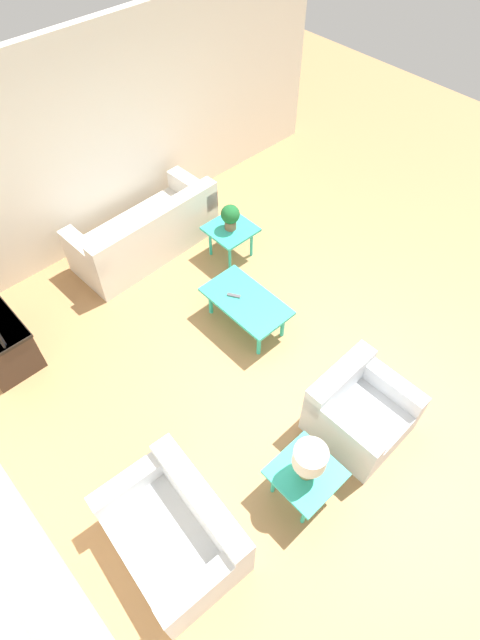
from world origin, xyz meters
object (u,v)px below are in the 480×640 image
object	(u,v)px
coffee_table	(246,303)
side_table_lamp	(305,475)
armchair	(358,411)
potted_plant	(230,216)
loveseat	(176,532)
table_lamp	(310,460)
sofa	(147,234)
side_table_plant	(231,232)

from	to	relation	value
coffee_table	side_table_lamp	distance (m)	2.14
armchair	potted_plant	xyz separation A→B (m)	(2.79, -0.79, 0.38)
loveseat	table_lamp	bearing A→B (deg)	73.09
loveseat	potted_plant	distance (m)	3.79
sofa	table_lamp	world-z (taller)	table_lamp
coffee_table	potted_plant	size ratio (longest dim) A/B	2.97
coffee_table	table_lamp	xyz separation A→B (m)	(-1.88, 1.03, 0.37)
side_table_plant	side_table_lamp	size ratio (longest dim) A/B	1.00
side_table_plant	side_table_lamp	bearing A→B (deg)	149.39
coffee_table	side_table_plant	world-z (taller)	side_table_plant
coffee_table	armchair	bearing A→B (deg)	176.37
armchair	sofa	bearing A→B (deg)	88.65
coffee_table	sofa	bearing A→B (deg)	2.96
potted_plant	loveseat	bearing A→B (deg)	130.57
loveseat	table_lamp	distance (m)	1.32
side_table_lamp	table_lamp	xyz separation A→B (m)	(-0.00, 0.00, 0.35)
sofa	side_table_plant	bearing A→B (deg)	131.10
side_table_lamp	table_lamp	world-z (taller)	table_lamp
table_lamp	sofa	bearing A→B (deg)	-14.16
armchair	side_table_plant	xyz separation A→B (m)	(2.79, -0.79, 0.11)
sofa	table_lamp	size ratio (longest dim) A/B	4.67
coffee_table	table_lamp	world-z (taller)	table_lamp
coffee_table	table_lamp	distance (m)	2.17
side_table_plant	table_lamp	bearing A→B (deg)	149.39
side_table_plant	armchair	bearing A→B (deg)	164.12
sofa	coffee_table	distance (m)	1.84
armchair	coffee_table	world-z (taller)	armchair
loveseat	coffee_table	distance (m)	2.61
sofa	armchair	bearing A→B (deg)	87.45
side_table_lamp	loveseat	bearing A→B (deg)	68.86
potted_plant	coffee_table	bearing A→B (deg)	146.26
armchair	potted_plant	distance (m)	2.92
armchair	loveseat	xyz separation A→B (m)	(0.34, 2.07, -0.01)
loveseat	potted_plant	xyz separation A→B (m)	(2.45, -2.86, 0.38)
side_table_plant	coffee_table	bearing A→B (deg)	146.26
loveseat	side_table_plant	bearing A→B (deg)	134.80
sofa	side_table_plant	distance (m)	1.13
side_table_lamp	armchair	bearing A→B (deg)	-83.25
side_table_plant	table_lamp	distance (m)	3.38
side_table_plant	side_table_lamp	distance (m)	3.36
armchair	side_table_lamp	size ratio (longest dim) A/B	1.53
sofa	table_lamp	xyz separation A→B (m)	(-3.72, 0.94, 0.45)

